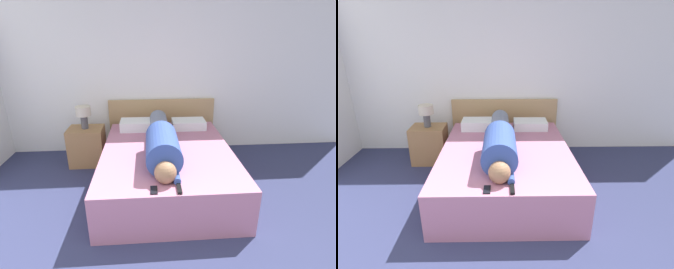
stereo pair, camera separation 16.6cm
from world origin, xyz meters
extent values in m
cube|color=white|center=(0.00, 3.70, 1.30)|extent=(6.27, 0.06, 2.60)
cube|color=#B2708E|center=(-0.10, 2.49, 0.25)|extent=(1.57, 2.02, 0.51)
cube|color=tan|center=(-0.10, 3.63, 0.43)|extent=(1.69, 0.04, 0.85)
cube|color=olive|center=(-1.23, 3.18, 0.28)|extent=(0.50, 0.39, 0.56)
cylinder|color=#4C4C51|center=(-1.23, 3.18, 0.66)|extent=(0.10, 0.10, 0.19)
cylinder|color=beige|center=(-1.23, 3.18, 0.82)|extent=(0.21, 0.21, 0.13)
sphere|color=#936B4C|center=(-0.17, 1.72, 0.61)|extent=(0.22, 0.22, 0.22)
cylinder|color=#334C99|center=(-0.17, 2.15, 0.69)|extent=(0.37, 0.72, 0.37)
cylinder|color=slate|center=(-0.17, 2.94, 0.63)|extent=(0.25, 0.86, 0.25)
cylinder|color=#334C99|center=(-0.06, 1.77, 0.54)|extent=(0.07, 0.22, 0.07)
cube|color=white|center=(-0.48, 3.24, 0.58)|extent=(0.51, 0.32, 0.14)
cube|color=white|center=(0.28, 3.24, 0.57)|extent=(0.49, 0.32, 0.13)
cube|color=black|center=(-0.06, 1.58, 0.52)|extent=(0.04, 0.15, 0.02)
cube|color=black|center=(-0.29, 1.59, 0.51)|extent=(0.06, 0.13, 0.01)
camera|label=1|loc=(-0.32, -0.45, 1.85)|focal=28.00mm
camera|label=2|loc=(-0.15, -0.46, 1.85)|focal=28.00mm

